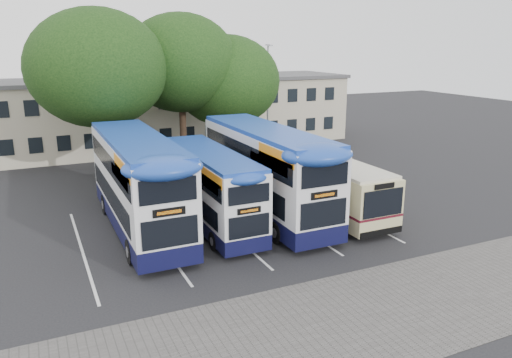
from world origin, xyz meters
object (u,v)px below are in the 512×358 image
object	(u,v)px
bus_single	(324,180)
lamp_post	(268,94)
tree_left	(97,68)
tree_mid	(181,63)
tree_right	(226,81)
bus_dd_left	(138,180)
bus_dd_right	(266,168)
bus_dd_mid	(211,185)

from	to	relation	value
bus_single	lamp_post	bearing A→B (deg)	75.98
tree_left	bus_single	distance (m)	16.11
bus_single	tree_mid	bearing A→B (deg)	108.67
tree_right	bus_single	bearing A→B (deg)	-87.06
tree_right	tree_mid	bearing A→B (deg)	-175.64
tree_left	tree_right	xyz separation A→B (m)	(9.62, 2.06, -1.23)
lamp_post	tree_mid	size ratio (longest dim) A/B	0.80
lamp_post	tree_left	bearing A→B (deg)	-165.09
tree_right	bus_dd_left	distance (m)	15.55
bus_dd_left	bus_dd_right	xyz separation A→B (m)	(6.70, -0.62, 0.02)
tree_mid	tree_left	bearing A→B (deg)	-163.49
bus_dd_mid	bus_single	xyz separation A→B (m)	(6.57, -0.29, -0.45)
lamp_post	tree_mid	bearing A→B (deg)	-166.32
tree_mid	bus_single	world-z (taller)	tree_mid
tree_left	bus_dd_right	size ratio (longest dim) A/B	0.98
tree_left	bus_dd_mid	size ratio (longest dim) A/B	1.20
tree_left	tree_mid	bearing A→B (deg)	16.51
bus_dd_left	bus_dd_mid	xyz separation A→B (m)	(3.50, -0.86, -0.47)
lamp_post	bus_dd_mid	bearing A→B (deg)	-125.49
tree_mid	bus_dd_mid	xyz separation A→B (m)	(-2.28, -12.40, -5.60)
bus_dd_mid	tree_mid	bearing A→B (deg)	79.58
tree_left	tree_mid	distance (m)	6.27
bus_dd_right	bus_dd_left	bearing A→B (deg)	174.69
tree_left	tree_mid	xyz separation A→B (m)	(6.01, 1.78, 0.17)
tree_mid	bus_dd_mid	distance (m)	13.79
tree_left	bus_dd_mid	bearing A→B (deg)	-70.66
tree_left	bus_dd_left	size ratio (longest dim) A/B	0.99
bus_dd_mid	tree_left	bearing A→B (deg)	109.34
tree_mid	tree_right	distance (m)	3.89
lamp_post	bus_dd_left	size ratio (longest dim) A/B	0.79
lamp_post	bus_single	bearing A→B (deg)	-104.02
lamp_post	bus_dd_left	bearing A→B (deg)	-135.52
lamp_post	tree_right	distance (m)	4.80
tree_mid	bus_dd_right	distance (m)	13.22
bus_dd_left	bus_dd_right	world-z (taller)	bus_dd_right
bus_dd_left	bus_dd_right	size ratio (longest dim) A/B	0.99
lamp_post	tree_left	distance (m)	14.65
tree_mid	tree_right	world-z (taller)	tree_mid
tree_left	bus_single	size ratio (longest dim) A/B	1.12
bus_dd_left	lamp_post	bearing A→B (deg)	44.48
tree_left	bus_dd_right	bearing A→B (deg)	-56.27
tree_left	tree_right	distance (m)	9.92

